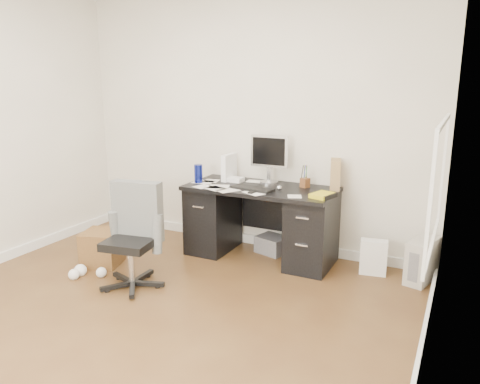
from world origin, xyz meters
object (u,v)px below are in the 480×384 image
object	(u,v)px
keyboard	(252,189)
pc_tower	(422,261)
wicker_basket	(102,248)
desk	(260,220)
lcd_monitor	(269,159)
office_chair	(130,237)

from	to	relation	value
keyboard	pc_tower	bearing A→B (deg)	18.60
keyboard	wicker_basket	xyz separation A→B (m)	(-1.31, -0.71, -0.59)
keyboard	wicker_basket	bearing A→B (deg)	-142.37
desk	lcd_monitor	xyz separation A→B (m)	(0.01, 0.19, 0.60)
desk	office_chair	xyz separation A→B (m)	(-0.73, -1.15, 0.07)
office_chair	keyboard	bearing A→B (deg)	45.26
office_chair	wicker_basket	bearing A→B (deg)	145.39
pc_tower	wicker_basket	xyz separation A→B (m)	(-2.89, -0.97, -0.03)
desk	pc_tower	xyz separation A→B (m)	(1.56, 0.10, -0.20)
keyboard	lcd_monitor	bearing A→B (deg)	94.87
office_chair	wicker_basket	world-z (taller)	office_chair
desk	wicker_basket	xyz separation A→B (m)	(-1.33, -0.87, -0.23)
wicker_basket	office_chair	bearing A→B (deg)	-25.60
desk	lcd_monitor	world-z (taller)	lcd_monitor
lcd_monitor	keyboard	distance (m)	0.43
keyboard	pc_tower	distance (m)	1.70
lcd_monitor	keyboard	bearing A→B (deg)	-93.79
desk	lcd_monitor	size ratio (longest dim) A/B	2.96
desk	pc_tower	distance (m)	1.58
desk	wicker_basket	distance (m)	1.61
keyboard	desk	bearing A→B (deg)	92.28
office_chair	pc_tower	bearing A→B (deg)	19.60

